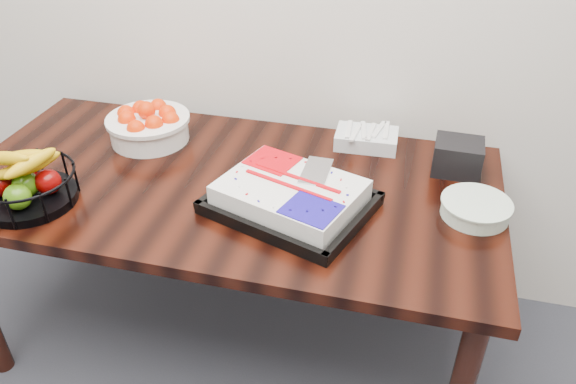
% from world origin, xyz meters
% --- Properties ---
extents(table, '(1.80, 0.90, 0.75)m').
position_xyz_m(table, '(0.00, 2.00, 0.66)').
color(table, black).
rests_on(table, ground).
extents(cake_tray, '(0.56, 0.49, 0.10)m').
position_xyz_m(cake_tray, '(0.25, 1.90, 0.79)').
color(cake_tray, black).
rests_on(cake_tray, table).
extents(tangerine_bowl, '(0.31, 0.31, 0.19)m').
position_xyz_m(tangerine_bowl, '(-0.37, 2.20, 0.83)').
color(tangerine_bowl, white).
rests_on(tangerine_bowl, table).
extents(fruit_basket, '(0.31, 0.31, 0.16)m').
position_xyz_m(fruit_basket, '(-0.55, 1.73, 0.82)').
color(fruit_basket, black).
rests_on(fruit_basket, table).
extents(plate_stack, '(0.21, 0.21, 0.05)m').
position_xyz_m(plate_stack, '(0.80, 2.00, 0.78)').
color(plate_stack, white).
rests_on(plate_stack, table).
extents(fork_bag, '(0.23, 0.15, 0.06)m').
position_xyz_m(fork_bag, '(0.42, 2.35, 0.78)').
color(fork_bag, silver).
rests_on(fork_bag, table).
extents(napkin_box, '(0.16, 0.14, 0.11)m').
position_xyz_m(napkin_box, '(0.74, 2.25, 0.81)').
color(napkin_box, black).
rests_on(napkin_box, table).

